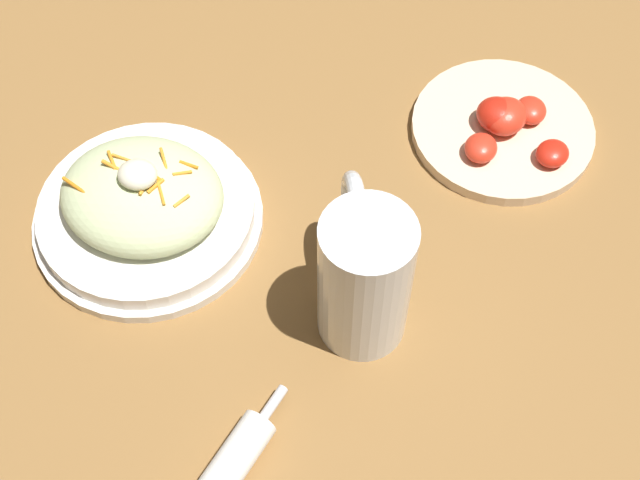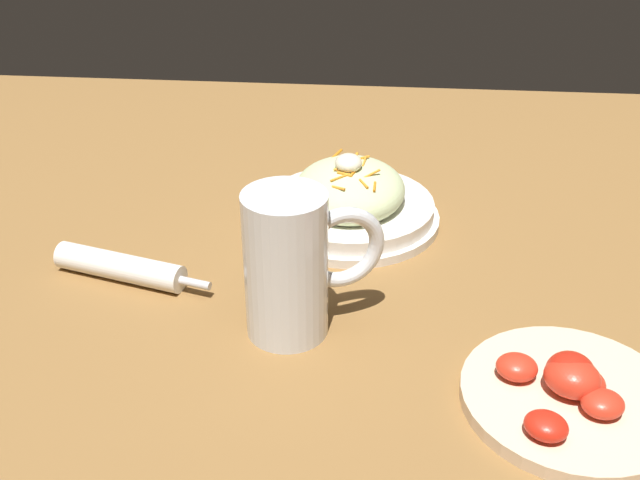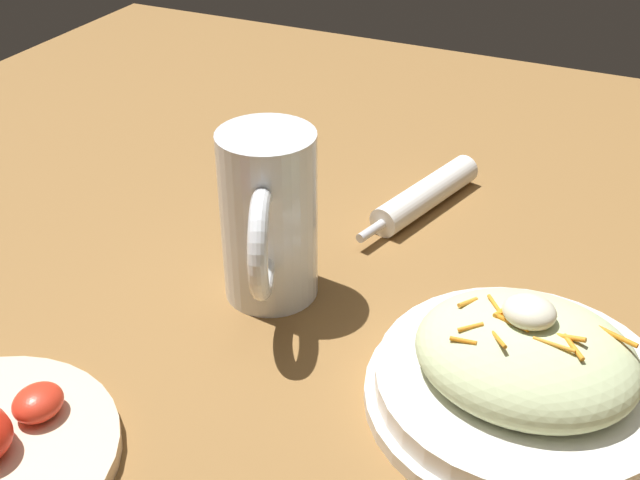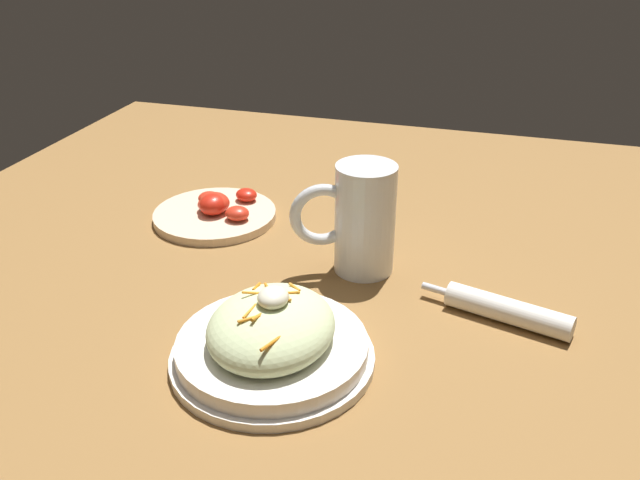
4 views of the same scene
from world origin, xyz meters
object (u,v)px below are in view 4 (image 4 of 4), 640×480
Objects in this scene: salad_plate at (272,339)px; tomato_plate at (216,211)px; beer_mug at (362,224)px; napkin_roll at (507,310)px.

salad_plate is 0.39m from tomato_plate.
tomato_plate is at bearing -146.39° from salad_plate.
beer_mug is 0.22m from napkin_roll.
beer_mug is at bearing -110.39° from napkin_roll.
napkin_roll is at bearing 122.54° from salad_plate.
beer_mug is 0.28m from tomato_plate.
salad_plate is 1.17× the size of tomato_plate.
beer_mug reaches higher than salad_plate.
napkin_roll is (-0.16, 0.25, -0.02)m from salad_plate.
salad_plate reaches higher than tomato_plate.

